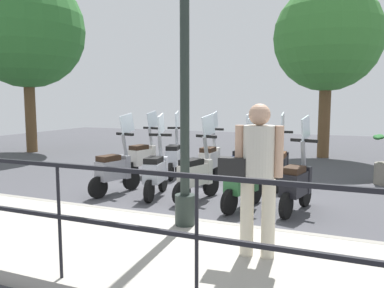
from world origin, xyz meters
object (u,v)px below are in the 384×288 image
scooter_far_0 (280,165)px  pedestrian_with_bag (256,169)px  tree_distant (327,38)px  scooter_near_3 (156,171)px  tree_large (26,30)px  scooter_near_0 (297,183)px  scooter_near_4 (115,169)px  scooter_far_1 (244,163)px  lamp_post_near (185,81)px  scooter_near_1 (243,180)px  scooter_far_3 (174,157)px  scooter_near_2 (197,174)px  scooter_far_4 (143,156)px  scooter_far_2 (210,159)px

scooter_far_0 → pedestrian_with_bag: bearing=-176.3°
tree_distant → scooter_near_3: bearing=157.9°
tree_large → scooter_near_0: 10.84m
scooter_near_4 → scooter_far_1: same height
pedestrian_with_bag → scooter_near_4: pedestrian_with_bag is taller
scooter_near_0 → scooter_near_4: bearing=105.2°
lamp_post_near → scooter_near_1: (1.49, -0.39, -1.53)m
tree_large → scooter_far_3: 7.71m
scooter_near_1 → scooter_far_0: (1.73, -0.32, 0.00)m
scooter_near_4 → scooter_near_3: bearing=-66.8°
scooter_near_2 → scooter_far_0: (1.52, -1.21, 0.00)m
lamp_post_near → pedestrian_with_bag: size_ratio=2.65×
tree_large → scooter_near_4: bearing=-123.2°
tree_large → tree_distant: tree_large is taller
scooter_far_1 → tree_distant: bearing=-11.3°
tree_distant → scooter_near_0: 7.17m
lamp_post_near → scooter_near_2: size_ratio=2.74×
tree_large → scooter_near_0: (-3.90, -9.43, -3.66)m
scooter_near_4 → scooter_far_4: 1.68m
tree_large → scooter_far_2: 8.48m
pedestrian_with_bag → scooter_near_4: bearing=49.8°
scooter_far_3 → scooter_near_0: bearing=-134.1°
scooter_near_1 → lamp_post_near: bearing=-179.0°
tree_distant → scooter_near_2: bearing=164.1°
scooter_far_0 → scooter_far_3: same height
scooter_near_3 → scooter_far_2: same height
tree_large → scooter_far_1: 9.25m
scooter_near_2 → scooter_far_2: size_ratio=1.00×
tree_distant → scooter_far_0: size_ratio=3.46×
scooter_far_1 → scooter_far_3: bearing=86.6°
scooter_near_1 → scooter_far_2: 2.29m
tree_large → scooter_far_3: (-2.09, -6.46, -3.66)m
tree_distant → scooter_far_0: 5.80m
scooter_near_3 → tree_distant: bearing=-31.9°
scooter_near_4 → scooter_near_2: bearing=-69.0°
scooter_near_1 → scooter_far_3: size_ratio=1.00×
scooter_near_1 → scooter_near_2: 0.92m
scooter_near_1 → scooter_far_1: size_ratio=1.00×
scooter_near_1 → scooter_far_2: bearing=48.5°
lamp_post_near → scooter_far_1: (3.21, 0.03, -1.53)m
scooter_near_3 → scooter_far_4: 1.91m
scooter_near_3 → scooter_far_0: same height
pedestrian_with_bag → scooter_far_4: 5.23m
scooter_near_1 → scooter_far_1: same height
scooter_far_0 → scooter_far_1: bearing=89.6°
scooter_near_2 → scooter_far_1: (1.50, -0.47, 0.00)m
scooter_near_3 → scooter_far_2: bearing=-23.8°
lamp_post_near → tree_large: size_ratio=0.69×
scooter_near_0 → scooter_far_3: 3.48m
scooter_near_1 → scooter_far_3: same height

